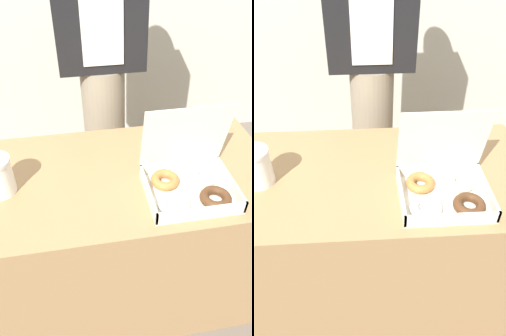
{
  "view_description": "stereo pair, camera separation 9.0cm",
  "coord_description": "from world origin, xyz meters",
  "views": [
    {
      "loc": [
        -0.16,
        -0.9,
        1.51
      ],
      "look_at": [
        -0.02,
        -0.1,
        0.84
      ],
      "focal_mm": 35.0,
      "sensor_mm": 36.0,
      "label": 1
    },
    {
      "loc": [
        -0.07,
        -0.91,
        1.51
      ],
      "look_at": [
        -0.02,
        -0.1,
        0.84
      ],
      "focal_mm": 35.0,
      "sensor_mm": 36.0,
      "label": 2
    }
  ],
  "objects": [
    {
      "name": "donut_box",
      "position": [
        0.19,
        -0.13,
        0.78
      ],
      "size": [
        0.29,
        0.25,
        0.29
      ],
      "color": "silver",
      "rests_on": "table"
    },
    {
      "name": "ground_plane",
      "position": [
        0.0,
        0.0,
        0.0
      ],
      "size": [
        14.0,
        14.0,
        0.0
      ],
      "primitive_type": "plane",
      "color": "#665B51"
    },
    {
      "name": "person_customer",
      "position": [
        -0.02,
        0.56,
        0.92
      ],
      "size": [
        0.39,
        0.21,
        1.68
      ],
      "color": "gray",
      "rests_on": "ground_plane"
    },
    {
      "name": "table",
      "position": [
        0.0,
        0.0,
        0.37
      ],
      "size": [
        1.12,
        0.6,
        0.73
      ],
      "color": "#99754C",
      "rests_on": "ground_plane"
    }
  ]
}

